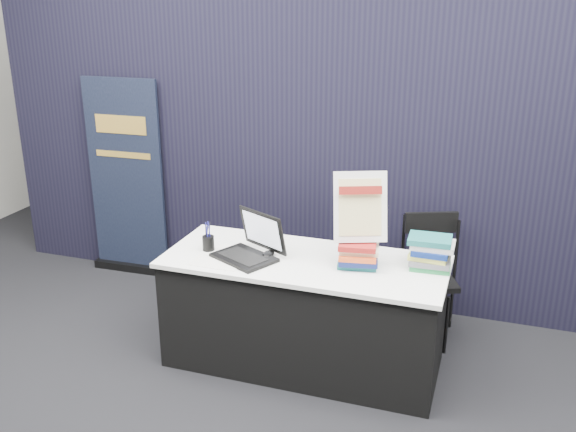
# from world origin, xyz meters

# --- Properties ---
(floor) EXTENTS (8.00, 8.00, 0.00)m
(floor) POSITION_xyz_m (0.00, 0.00, 0.00)
(floor) COLOR black
(floor) RESTS_ON ground
(wall_back) EXTENTS (8.00, 0.02, 3.50)m
(wall_back) POSITION_xyz_m (0.00, 4.00, 1.75)
(wall_back) COLOR #ACAAA3
(wall_back) RESTS_ON floor
(drape_partition) EXTENTS (6.00, 0.08, 2.40)m
(drape_partition) POSITION_xyz_m (0.00, 1.60, 1.20)
(drape_partition) COLOR black
(drape_partition) RESTS_ON floor
(display_table) EXTENTS (1.80, 0.75, 0.75)m
(display_table) POSITION_xyz_m (0.00, 0.55, 0.38)
(display_table) COLOR black
(display_table) RESTS_ON floor
(laptop) EXTENTS (0.46, 0.46, 0.29)m
(laptop) POSITION_xyz_m (-0.36, 0.48, 0.82)
(laptop) COLOR black
(laptop) RESTS_ON display_table
(mouse) EXTENTS (0.08, 0.12, 0.04)m
(mouse) POSITION_xyz_m (-0.23, 0.52, 0.77)
(mouse) COLOR black
(mouse) RESTS_ON display_table
(brochure_left) EXTENTS (0.33, 0.23, 0.00)m
(brochure_left) POSITION_xyz_m (-0.51, 0.34, 0.75)
(brochure_left) COLOR silver
(brochure_left) RESTS_ON display_table
(brochure_mid) EXTENTS (0.33, 0.30, 0.00)m
(brochure_mid) POSITION_xyz_m (-0.51, 0.49, 0.75)
(brochure_mid) COLOR white
(brochure_mid) RESTS_ON display_table
(brochure_right) EXTENTS (0.32, 0.28, 0.00)m
(brochure_right) POSITION_xyz_m (-0.49, 0.45, 0.75)
(brochure_right) COLOR white
(brochure_right) RESTS_ON display_table
(pen_cup) EXTENTS (0.09, 0.09, 0.10)m
(pen_cup) POSITION_xyz_m (-0.64, 0.49, 0.80)
(pen_cup) COLOR black
(pen_cup) RESTS_ON display_table
(book_stack_tall) EXTENTS (0.28, 0.24, 0.16)m
(book_stack_tall) POSITION_xyz_m (0.34, 0.55, 0.83)
(book_stack_tall) COLOR #175A59
(book_stack_tall) RESTS_ON display_table
(book_stack_short) EXTENTS (0.25, 0.19, 0.21)m
(book_stack_short) POSITION_xyz_m (0.77, 0.66, 0.85)
(book_stack_short) COLOR #228043
(book_stack_short) RESTS_ON display_table
(info_sign) EXTENTS (0.35, 0.23, 0.44)m
(info_sign) POSITION_xyz_m (0.34, 0.58, 1.12)
(info_sign) COLOR black
(info_sign) RESTS_ON book_stack_tall
(pullup_banner) EXTENTS (0.72, 0.12, 1.70)m
(pullup_banner) POSITION_xyz_m (-1.89, 1.50, 0.75)
(pullup_banner) COLOR black
(pullup_banner) RESTS_ON floor
(stacking_chair) EXTENTS (0.52, 0.54, 0.88)m
(stacking_chair) POSITION_xyz_m (0.70, 1.20, 0.49)
(stacking_chair) COLOR black
(stacking_chair) RESTS_ON floor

